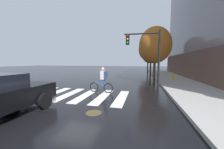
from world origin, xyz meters
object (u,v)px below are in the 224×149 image
at_px(cyclist, 103,80).
at_px(street_tree_far, 148,50).
at_px(fire_hydrant, 173,76).
at_px(street_tree_mid, 151,52).
at_px(manhole_cover, 94,113).
at_px(traffic_light_near, 147,50).
at_px(street_tree_near, 155,45).

xyz_separation_m(cyclist, street_tree_far, (3.73, 19.22, 3.75)).
xyz_separation_m(fire_hydrant, street_tree_mid, (-1.92, 5.69, 3.01)).
xyz_separation_m(manhole_cover, fire_hydrant, (5.08, 9.77, 0.53)).
bearing_deg(cyclist, traffic_light_near, 26.23).
bearing_deg(street_tree_mid, cyclist, -107.39).
xyz_separation_m(traffic_light_near, street_tree_mid, (1.02, 10.82, 0.68)).
bearing_deg(cyclist, street_tree_near, 54.13).
bearing_deg(street_tree_far, street_tree_mid, -89.28).
bearing_deg(street_tree_far, street_tree_near, -90.08).
bearing_deg(fire_hydrant, street_tree_near, -145.79).
distance_m(street_tree_near, street_tree_far, 14.12).
height_order(fire_hydrant, street_tree_near, street_tree_near).
distance_m(traffic_light_near, fire_hydrant, 6.36).
distance_m(manhole_cover, street_tree_mid, 16.17).
bearing_deg(street_tree_mid, street_tree_near, -90.88).
relative_size(cyclist, street_tree_near, 0.31).
height_order(street_tree_near, street_tree_far, street_tree_far).
height_order(street_tree_mid, street_tree_far, street_tree_far).
relative_size(manhole_cover, street_tree_mid, 0.12).
height_order(cyclist, street_tree_mid, street_tree_mid).
distance_m(traffic_light_near, street_tree_far, 17.95).
relative_size(manhole_cover, traffic_light_near, 0.15).
bearing_deg(street_tree_near, street_tree_far, 89.92).
relative_size(manhole_cover, street_tree_far, 0.09).
bearing_deg(manhole_cover, fire_hydrant, 62.53).
height_order(traffic_light_near, street_tree_mid, street_tree_mid).
height_order(manhole_cover, street_tree_mid, street_tree_mid).
distance_m(street_tree_near, street_tree_mid, 7.07).
bearing_deg(fire_hydrant, street_tree_mid, 108.62).
bearing_deg(street_tree_mid, street_tree_far, 90.72).
height_order(manhole_cover, fire_hydrant, fire_hydrant).
height_order(manhole_cover, street_tree_far, street_tree_far).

